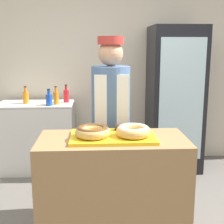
{
  "coord_description": "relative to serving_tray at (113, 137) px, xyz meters",
  "views": [
    {
      "loc": [
        -0.13,
        -2.24,
        1.61
      ],
      "look_at": [
        0.0,
        0.1,
        1.11
      ],
      "focal_mm": 50.0,
      "sensor_mm": 36.0,
      "label": 1
    }
  ],
  "objects": [
    {
      "name": "wall_back",
      "position": [
        0.0,
        2.13,
        0.41
      ],
      "size": [
        8.0,
        0.06,
        2.7
      ],
      "color": "beige",
      "rests_on": "ground_plane"
    },
    {
      "name": "display_counter",
      "position": [
        0.0,
        0.0,
        -0.48
      ],
      "size": [
        1.12,
        0.54,
        0.93
      ],
      "color": "#997047",
      "rests_on": "ground_plane"
    },
    {
      "name": "serving_tray",
      "position": [
        0.0,
        0.0,
        0.0
      ],
      "size": [
        0.63,
        0.4,
        0.02
      ],
      "color": "yellow",
      "rests_on": "display_counter"
    },
    {
      "name": "donut_chocolate_glaze",
      "position": [
        -0.15,
        -0.03,
        0.05
      ],
      "size": [
        0.26,
        0.26,
        0.08
      ],
      "color": "tan",
      "rests_on": "serving_tray"
    },
    {
      "name": "donut_light_glaze",
      "position": [
        0.15,
        -0.03,
        0.05
      ],
      "size": [
        0.26,
        0.26,
        0.08
      ],
      "color": "tan",
      "rests_on": "serving_tray"
    },
    {
      "name": "brownie_back_left",
      "position": [
        -0.06,
        0.15,
        0.03
      ],
      "size": [
        0.08,
        0.08,
        0.03
      ],
      "color": "black",
      "rests_on": "serving_tray"
    },
    {
      "name": "brownie_back_right",
      "position": [
        0.06,
        0.15,
        0.03
      ],
      "size": [
        0.08,
        0.08,
        0.03
      ],
      "color": "black",
      "rests_on": "serving_tray"
    },
    {
      "name": "baker_person",
      "position": [
        0.01,
        0.56,
        -0.04
      ],
      "size": [
        0.35,
        0.35,
        1.69
      ],
      "color": "#4C4C51",
      "rests_on": "ground_plane"
    },
    {
      "name": "beverage_fridge",
      "position": [
        0.91,
        1.74,
        -0.01
      ],
      "size": [
        0.66,
        0.67,
        1.86
      ],
      "color": "black",
      "rests_on": "ground_plane"
    },
    {
      "name": "chest_freezer",
      "position": [
        -0.89,
        1.75,
        -0.49
      ],
      "size": [
        0.96,
        0.58,
        0.89
      ],
      "color": "silver",
      "rests_on": "ground_plane"
    },
    {
      "name": "bottle_orange",
      "position": [
        -0.62,
        1.64,
        0.04
      ],
      "size": [
        0.06,
        0.06,
        0.23
      ],
      "color": "orange",
      "rests_on": "chest_freezer"
    },
    {
      "name": "bottle_blue",
      "position": [
        -0.69,
        1.55,
        0.03
      ],
      "size": [
        0.08,
        0.08,
        0.21
      ],
      "color": "#1E4CB2",
      "rests_on": "chest_freezer"
    },
    {
      "name": "bottle_orange_b",
      "position": [
        -1.01,
        1.72,
        0.03
      ],
      "size": [
        0.07,
        0.07,
        0.22
      ],
      "color": "orange",
      "rests_on": "chest_freezer"
    },
    {
      "name": "bottle_red",
      "position": [
        -0.5,
        1.78,
        0.04
      ],
      "size": [
        0.07,
        0.07,
        0.23
      ],
      "color": "red",
      "rests_on": "chest_freezer"
    }
  ]
}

